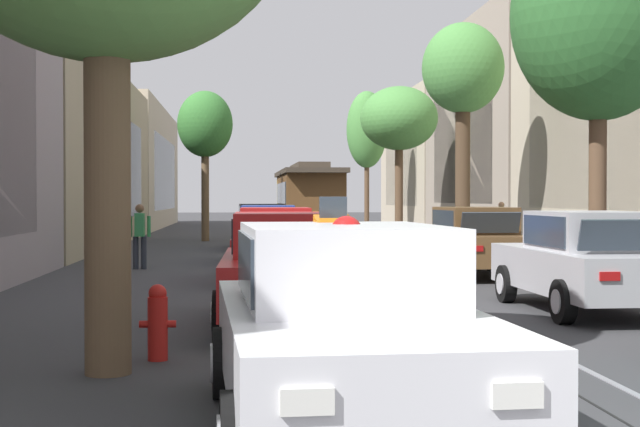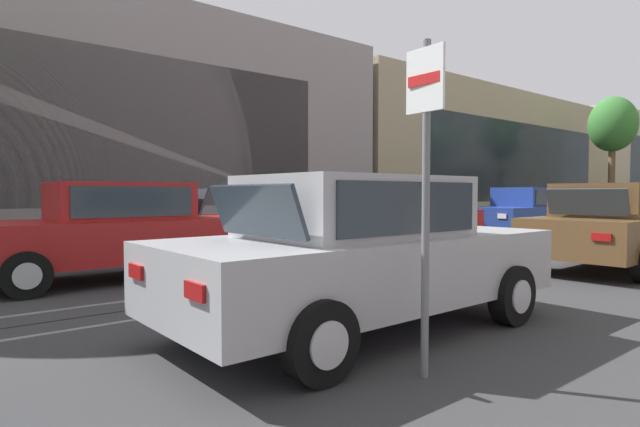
{
  "view_description": "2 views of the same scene",
  "coord_description": "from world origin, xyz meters",
  "px_view_note": "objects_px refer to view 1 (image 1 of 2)",
  "views": [
    {
      "loc": [
        -3.05,
        -4.28,
        1.79
      ],
      "look_at": [
        0.04,
        30.2,
        1.19
      ],
      "focal_mm": 50.55,
      "sensor_mm": 36.0,
      "label": 1
    },
    {
      "loc": [
        6.13,
        5.78,
        1.42
      ],
      "look_at": [
        -1.26,
        11.78,
        1.02
      ],
      "focal_mm": 28.44,
      "sensor_mm": 36.0,
      "label": 2
    }
  ],
  "objects_px": {
    "cable_car_trolley": "(309,201)",
    "pedestrian_on_left_pavement": "(140,232)",
    "street_tree_kerb_right_far": "(367,130)",
    "motorcycle_with_rider": "(342,301)",
    "parked_car_red_mid_left": "(275,244)",
    "street_tree_kerb_right_mid": "(463,74)",
    "parked_car_red_second_left": "(288,268)",
    "street_tree_kerb_left_second": "(205,126)",
    "pedestrian_crossing_far": "(501,222)",
    "parked_car_blue_fourth_left": "(268,233)",
    "parked_car_white_near_left": "(345,328)",
    "fire_hydrant": "(158,322)",
    "street_tree_kerb_right_second": "(598,17)",
    "parked_car_silver_second_right": "(587,261)",
    "parked_car_brown_mid_right": "(473,241)",
    "parked_car_black_fifth_left": "(261,226)",
    "street_tree_kerb_right_fourth": "(399,119)"
  },
  "relations": [
    {
      "from": "parked_car_silver_second_right",
      "to": "pedestrian_on_left_pavement",
      "type": "xyz_separation_m",
      "value": [
        -7.93,
        9.23,
        0.12
      ]
    },
    {
      "from": "parked_car_red_second_left",
      "to": "fire_hydrant",
      "type": "xyz_separation_m",
      "value": [
        -1.57,
        -2.63,
        -0.38
      ]
    },
    {
      "from": "parked_car_red_mid_left",
      "to": "parked_car_brown_mid_right",
      "type": "xyz_separation_m",
      "value": [
        4.57,
        0.75,
        0.0
      ]
    },
    {
      "from": "parked_car_blue_fourth_left",
      "to": "street_tree_kerb_right_second",
      "type": "relative_size",
      "value": 0.55
    },
    {
      "from": "parked_car_brown_mid_right",
      "to": "motorcycle_with_rider",
      "type": "height_order",
      "value": "motorcycle_with_rider"
    },
    {
      "from": "fire_hydrant",
      "to": "cable_car_trolley",
      "type": "bearing_deg",
      "value": 82.4
    },
    {
      "from": "parked_car_red_mid_left",
      "to": "street_tree_kerb_left_second",
      "type": "bearing_deg",
      "value": 96.88
    },
    {
      "from": "street_tree_kerb_right_far",
      "to": "motorcycle_with_rider",
      "type": "height_order",
      "value": "street_tree_kerb_right_far"
    },
    {
      "from": "parked_car_white_near_left",
      "to": "parked_car_blue_fourth_left",
      "type": "distance_m",
      "value": 18.59
    },
    {
      "from": "street_tree_kerb_right_far",
      "to": "pedestrian_on_left_pavement",
      "type": "xyz_separation_m",
      "value": [
        -10.05,
        -30.17,
        -4.88
      ]
    },
    {
      "from": "parked_car_brown_mid_right",
      "to": "street_tree_kerb_right_mid",
      "type": "bearing_deg",
      "value": 77.26
    },
    {
      "from": "parked_car_red_second_left",
      "to": "parked_car_blue_fourth_left",
      "type": "distance_m",
      "value": 12.75
    },
    {
      "from": "street_tree_kerb_right_second",
      "to": "pedestrian_crossing_far",
      "type": "distance_m",
      "value": 13.39
    },
    {
      "from": "parked_car_silver_second_right",
      "to": "cable_car_trolley",
      "type": "bearing_deg",
      "value": 95.26
    },
    {
      "from": "parked_car_blue_fourth_left",
      "to": "parked_car_brown_mid_right",
      "type": "bearing_deg",
      "value": -48.69
    },
    {
      "from": "street_tree_kerb_right_far",
      "to": "motorcycle_with_rider",
      "type": "relative_size",
      "value": 4.36
    },
    {
      "from": "street_tree_kerb_left_second",
      "to": "street_tree_kerb_right_mid",
      "type": "relative_size",
      "value": 0.81
    },
    {
      "from": "parked_car_silver_second_right",
      "to": "parked_car_brown_mid_right",
      "type": "height_order",
      "value": "same"
    },
    {
      "from": "street_tree_kerb_right_far",
      "to": "cable_car_trolley",
      "type": "xyz_separation_m",
      "value": [
        -4.51,
        -13.47,
        -4.14
      ]
    },
    {
      "from": "street_tree_kerb_right_far",
      "to": "street_tree_kerb_left_second",
      "type": "bearing_deg",
      "value": -120.09
    },
    {
      "from": "parked_car_silver_second_right",
      "to": "fire_hydrant",
      "type": "height_order",
      "value": "parked_car_silver_second_right"
    },
    {
      "from": "parked_car_silver_second_right",
      "to": "pedestrian_on_left_pavement",
      "type": "distance_m",
      "value": 12.17
    },
    {
      "from": "parked_car_red_second_left",
      "to": "street_tree_kerb_left_second",
      "type": "height_order",
      "value": "street_tree_kerb_left_second"
    },
    {
      "from": "parked_car_silver_second_right",
      "to": "street_tree_kerb_right_far",
      "type": "relative_size",
      "value": 0.54
    },
    {
      "from": "parked_car_blue_fourth_left",
      "to": "fire_hydrant",
      "type": "height_order",
      "value": "parked_car_blue_fourth_left"
    },
    {
      "from": "pedestrian_crossing_far",
      "to": "pedestrian_on_left_pavement",
      "type": "bearing_deg",
      "value": -144.31
    },
    {
      "from": "street_tree_kerb_right_second",
      "to": "cable_car_trolley",
      "type": "xyz_separation_m",
      "value": [
        -4.72,
        20.64,
        -4.04
      ]
    },
    {
      "from": "parked_car_red_mid_left",
      "to": "street_tree_kerb_right_mid",
      "type": "xyz_separation_m",
      "value": [
        6.79,
        10.54,
        5.21
      ]
    },
    {
      "from": "street_tree_kerb_right_fourth",
      "to": "pedestrian_crossing_far",
      "type": "height_order",
      "value": "street_tree_kerb_right_fourth"
    },
    {
      "from": "parked_car_black_fifth_left",
      "to": "motorcycle_with_rider",
      "type": "relative_size",
      "value": 2.35
    },
    {
      "from": "street_tree_kerb_left_second",
      "to": "street_tree_kerb_right_fourth",
      "type": "relative_size",
      "value": 0.87
    },
    {
      "from": "parked_car_white_near_left",
      "to": "parked_car_red_mid_left",
      "type": "relative_size",
      "value": 1.01
    },
    {
      "from": "parked_car_blue_fourth_left",
      "to": "street_tree_kerb_left_second",
      "type": "relative_size",
      "value": 0.71
    },
    {
      "from": "parked_car_white_near_left",
      "to": "street_tree_kerb_right_mid",
      "type": "height_order",
      "value": "street_tree_kerb_right_mid"
    },
    {
      "from": "parked_car_white_near_left",
      "to": "parked_car_red_second_left",
      "type": "distance_m",
      "value": 5.84
    },
    {
      "from": "cable_car_trolley",
      "to": "pedestrian_on_left_pavement",
      "type": "bearing_deg",
      "value": -108.37
    },
    {
      "from": "parked_car_blue_fourth_left",
      "to": "cable_car_trolley",
      "type": "distance_m",
      "value": 14.42
    },
    {
      "from": "street_tree_kerb_left_second",
      "to": "street_tree_kerb_right_fourth",
      "type": "bearing_deg",
      "value": 29.54
    },
    {
      "from": "pedestrian_crossing_far",
      "to": "street_tree_kerb_right_mid",
      "type": "bearing_deg",
      "value": -142.16
    },
    {
      "from": "parked_car_red_second_left",
      "to": "motorcycle_with_rider",
      "type": "relative_size",
      "value": 2.35
    },
    {
      "from": "parked_car_red_second_left",
      "to": "parked_car_brown_mid_right",
      "type": "distance_m",
      "value": 8.91
    },
    {
      "from": "parked_car_blue_fourth_left",
      "to": "street_tree_kerb_right_second",
      "type": "height_order",
      "value": "street_tree_kerb_right_second"
    },
    {
      "from": "parked_car_red_mid_left",
      "to": "street_tree_kerb_right_far",
      "type": "relative_size",
      "value": 0.54
    },
    {
      "from": "parked_car_white_near_left",
      "to": "motorcycle_with_rider",
      "type": "bearing_deg",
      "value": 85.47
    },
    {
      "from": "parked_car_red_second_left",
      "to": "cable_car_trolley",
      "type": "distance_m",
      "value": 27.08
    },
    {
      "from": "street_tree_kerb_right_mid",
      "to": "cable_car_trolley",
      "type": "distance_m",
      "value": 11.45
    },
    {
      "from": "parked_car_blue_fourth_left",
      "to": "street_tree_kerb_right_mid",
      "type": "distance_m",
      "value": 9.7
    },
    {
      "from": "parked_car_blue_fourth_left",
      "to": "street_tree_kerb_right_mid",
      "type": "xyz_separation_m",
      "value": [
        6.75,
        4.63,
        5.21
      ]
    },
    {
      "from": "street_tree_kerb_right_mid",
      "to": "street_tree_kerb_right_fourth",
      "type": "xyz_separation_m",
      "value": [
        0.08,
        12.71,
        -0.44
      ]
    },
    {
      "from": "parked_car_white_near_left",
      "to": "fire_hydrant",
      "type": "relative_size",
      "value": 5.26
    }
  ]
}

